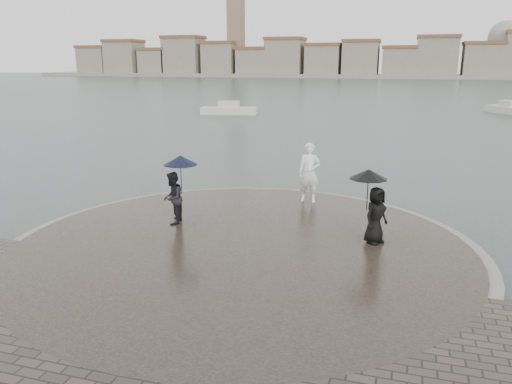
% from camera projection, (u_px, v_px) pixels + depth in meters
% --- Properties ---
extents(ground, '(400.00, 400.00, 0.00)m').
position_uv_depth(ground, '(186.00, 320.00, 9.96)').
color(ground, '#2B3835').
rests_on(ground, ground).
extents(kerb_ring, '(12.50, 12.50, 0.32)m').
position_uv_depth(kerb_ring, '(242.00, 251.00, 13.16)').
color(kerb_ring, gray).
rests_on(kerb_ring, ground).
extents(quay_tip, '(11.90, 11.90, 0.36)m').
position_uv_depth(quay_tip, '(242.00, 250.00, 13.15)').
color(quay_tip, '#2D261E').
rests_on(quay_tip, ground).
extents(statue, '(0.78, 0.55, 2.03)m').
position_uv_depth(statue, '(309.00, 173.00, 16.84)').
color(statue, white).
rests_on(statue, quay_tip).
extents(visitor_left, '(1.12, 1.03, 2.04)m').
position_uv_depth(visitor_left, '(175.00, 187.00, 14.52)').
color(visitor_left, black).
rests_on(visitor_left, quay_tip).
extents(visitor_right, '(1.16, 1.04, 1.95)m').
position_uv_depth(visitor_right, '(373.00, 202.00, 12.99)').
color(visitor_right, black).
rests_on(visitor_right, quay_tip).
extents(far_skyline, '(260.00, 20.00, 37.00)m').
position_uv_depth(far_skyline, '(379.00, 60.00, 159.09)').
color(far_skyline, gray).
rests_on(far_skyline, ground).
extents(boats, '(45.38, 12.74, 1.50)m').
position_uv_depth(boats, '(467.00, 114.00, 46.13)').
color(boats, beige).
rests_on(boats, ground).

